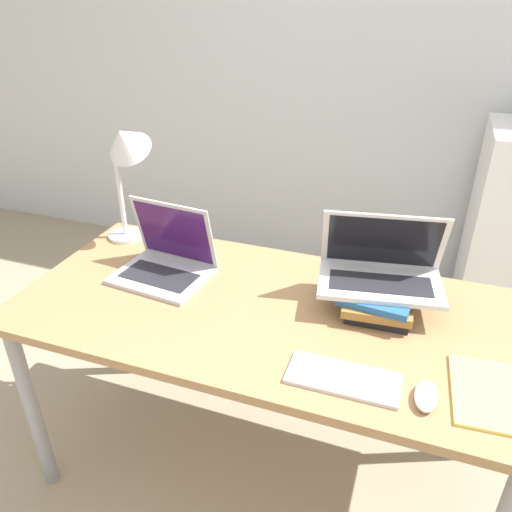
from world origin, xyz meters
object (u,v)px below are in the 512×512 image
at_px(notepad, 489,394).
at_px(desk_lamp, 125,153).
at_px(book_stack, 379,299).
at_px(wireless_keyboard, 343,378).
at_px(mouse, 426,396).
at_px(laptop_on_books, 381,269).
at_px(laptop_left, 166,261).

relative_size(notepad, desk_lamp, 0.53).
distance_m(book_stack, wireless_keyboard, 0.36).
bearing_deg(mouse, notepad, 26.28).
bearing_deg(book_stack, wireless_keyboard, -96.46).
distance_m(laptop_on_books, wireless_keyboard, 0.41).
height_order(laptop_on_books, notepad, laptop_on_books).
relative_size(book_stack, wireless_keyboard, 0.88).
height_order(mouse, notepad, mouse).
distance_m(laptop_left, wireless_keyboard, 0.77).
xyz_separation_m(wireless_keyboard, notepad, (0.36, 0.07, -0.00)).
relative_size(book_stack, notepad, 0.96).
xyz_separation_m(wireless_keyboard, mouse, (0.21, -0.00, 0.01)).
height_order(laptop_on_books, desk_lamp, desk_lamp).
height_order(mouse, desk_lamp, desk_lamp).
bearing_deg(notepad, book_stack, 138.24).
distance_m(laptop_on_books, mouse, 0.45).
distance_m(book_stack, mouse, 0.39).
bearing_deg(desk_lamp, laptop_on_books, -5.94).
relative_size(laptop_left, mouse, 3.01).
height_order(book_stack, wireless_keyboard, book_stack).
distance_m(mouse, notepad, 0.17).
xyz_separation_m(laptop_on_books, mouse, (0.18, -0.40, -0.11)).
bearing_deg(desk_lamp, wireless_keyboard, -28.05).
xyz_separation_m(laptop_on_books, desk_lamp, (-0.96, 0.10, 0.24)).
bearing_deg(notepad, desk_lamp, 161.75).
height_order(notepad, desk_lamp, desk_lamp).
bearing_deg(laptop_on_books, mouse, -66.19).
bearing_deg(book_stack, notepad, -41.76).
bearing_deg(notepad, wireless_keyboard, -168.75).
bearing_deg(notepad, laptop_on_books, 135.14).
distance_m(laptop_left, mouse, 0.96).
bearing_deg(laptop_on_books, book_stack, -77.72).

